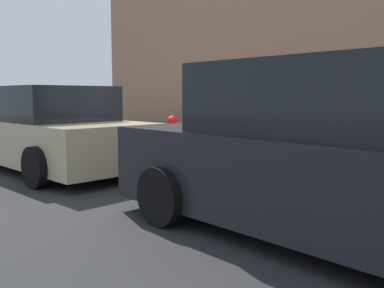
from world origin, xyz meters
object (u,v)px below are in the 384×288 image
Objects in this scene: suitcase_navy_3 at (245,151)px; suitcase_black_5 at (200,143)px; suitcase_red_1 at (297,159)px; fire_hydrant at (172,135)px; parked_car_beige_1 at (49,131)px; suitcase_teal_2 at (272,156)px; suitcase_olive_0 at (325,162)px; suitcase_silver_4 at (221,149)px; bollard_post at (146,139)px; parked_car_charcoal_0 at (330,158)px.

suitcase_black_5 reaches higher than suitcase_navy_3.
fire_hydrant is (2.89, -0.02, 0.19)m from suitcase_red_1.
parked_car_beige_1 reaches higher than fire_hydrant.
suitcase_olive_0 is at bearing 179.62° from suitcase_teal_2.
suitcase_red_1 is 4.57m from parked_car_beige_1.
suitcase_silver_4 is 1.37m from fire_hydrant.
parked_car_beige_1 is (2.00, 2.04, 0.23)m from suitcase_black_5.
suitcase_red_1 is at bearing 2.52° from suitcase_olive_0.
suitcase_red_1 is 0.61× the size of suitcase_navy_3.
fire_hydrant reaches higher than suitcase_red_1.
bollard_post is 5.48m from parked_car_charcoal_0.
suitcase_olive_0 is 1.45m from suitcase_navy_3.
fire_hydrant is at bearing 0.04° from suitcase_olive_0.
suitcase_silver_4 is (1.53, 0.04, 0.03)m from suitcase_red_1.
suitcase_navy_3 reaches higher than fire_hydrant.
suitcase_olive_0 is 0.16× the size of parked_car_charcoal_0.
suitcase_navy_3 is at bearing 1.41° from suitcase_red_1.
suitcase_teal_2 is (0.93, -0.01, -0.00)m from suitcase_olive_0.
fire_hydrant is 0.68m from bollard_post.
suitcase_red_1 is at bearing -152.94° from parked_car_beige_1.
suitcase_olive_0 is at bearing -179.96° from fire_hydrant.
suitcase_teal_2 is 1.30× the size of suitcase_silver_4.
suitcase_olive_0 is 1.20× the size of suitcase_silver_4.
suitcase_teal_2 is at bearing -176.53° from suitcase_silver_4.
fire_hydrant is (1.90, -0.04, 0.14)m from suitcase_navy_3.
suitcase_red_1 is 2.06m from suitcase_black_5.
parked_car_charcoal_0 reaches higher than suitcase_teal_2.
parked_car_charcoal_0 is at bearing 141.25° from suitcase_navy_3.
suitcase_teal_2 is 0.87× the size of suitcase_navy_3.
suitcase_olive_0 is 0.16× the size of parked_car_beige_1.
suitcase_black_5 is at bearing 1.04° from suitcase_red_1.
parked_car_charcoal_0 reaches higher than fire_hydrant.
suitcase_teal_2 reaches higher than suitcase_olive_0.
suitcase_navy_3 is 0.54m from suitcase_silver_4.
bollard_post is at bearing 2.95° from suitcase_teal_2.
suitcase_silver_4 is 0.13× the size of parked_car_charcoal_0.
fire_hydrant is at bearing -167.14° from bollard_post.
suitcase_black_5 is 2.86m from parked_car_beige_1.
fire_hydrant is 2.40m from parked_car_beige_1.
fire_hydrant is (3.35, 0.00, 0.18)m from suitcase_olive_0.
fire_hydrant is 0.18× the size of parked_car_charcoal_0.
parked_car_beige_1 is (5.62, 0.00, -0.07)m from parked_car_charcoal_0.
parked_car_beige_1 is at bearing 75.33° from bollard_post.
suitcase_black_5 is at bearing 2.30° from suitcase_teal_2.
parked_car_beige_1 is (3.59, 2.10, 0.34)m from suitcase_teal_2.
suitcase_silver_4 is 0.54m from suitcase_black_5.
suitcase_silver_4 is 0.13× the size of parked_car_beige_1.
fire_hydrant is (0.83, -0.06, 0.08)m from suitcase_black_5.
suitcase_silver_4 is 2.02m from bollard_post.
parked_car_beige_1 reaches higher than suitcase_olive_0.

